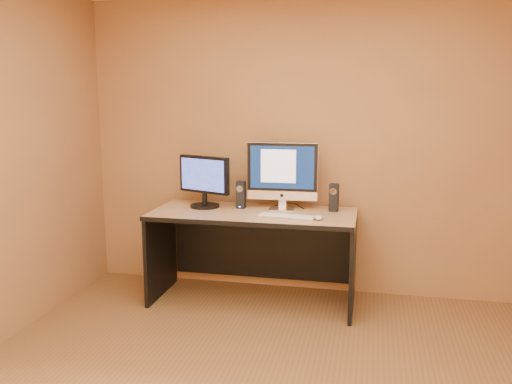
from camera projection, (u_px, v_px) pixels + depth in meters
walls at (263, 184)px, 2.84m from camera, size 4.00×4.00×2.60m
desk at (253, 257)px, 4.60m from camera, size 1.71×0.75×0.79m
imac at (282, 176)px, 4.58m from camera, size 0.61×0.24×0.59m
second_monitor at (204, 182)px, 4.69m from camera, size 0.57×0.41×0.45m
speaker_left at (241, 195)px, 4.67m from camera, size 0.08×0.08×0.23m
speaker_right at (334, 198)px, 4.54m from camera, size 0.08×0.08×0.23m
keyboard at (287, 216)px, 4.33m from camera, size 0.47×0.17×0.02m
mouse at (319, 217)px, 4.25m from camera, size 0.06×0.11×0.04m
cable_a at (299, 206)px, 4.75m from camera, size 0.12×0.21×0.01m
cable_b at (277, 205)px, 4.78m from camera, size 0.09×0.18×0.01m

